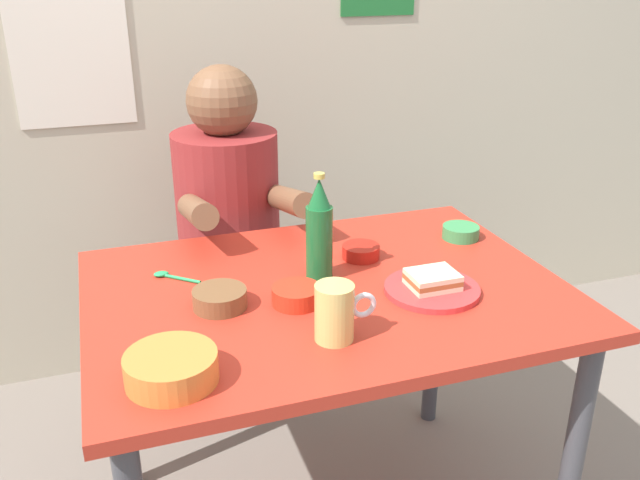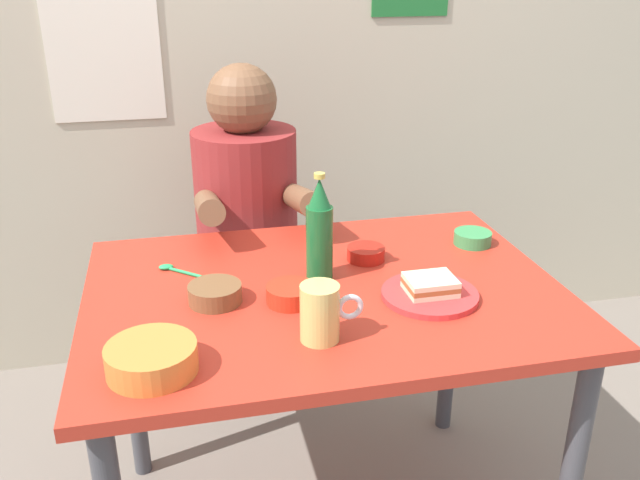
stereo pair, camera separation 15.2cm
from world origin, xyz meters
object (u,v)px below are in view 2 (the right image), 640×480
at_px(person_seated, 246,196).
at_px(dip_bowl_green, 473,237).
at_px(plate_orange, 430,295).
at_px(beer_bottle, 320,232).
at_px(stool, 251,312).
at_px(sandwich, 430,285).
at_px(dining_table, 325,322).
at_px(beer_mug, 321,313).

distance_m(person_seated, dip_bowl_green, 0.72).
xyz_separation_m(plate_orange, beer_bottle, (-0.22, 0.16, 0.11)).
height_order(stool, beer_bottle, beer_bottle).
distance_m(plate_orange, sandwich, 0.02).
relative_size(beer_bottle, dip_bowl_green, 2.62).
distance_m(dining_table, person_seated, 0.64).
height_order(person_seated, plate_orange, person_seated).
distance_m(stool, beer_mug, 0.96).
height_order(person_seated, dip_bowl_green, person_seated).
distance_m(plate_orange, beer_bottle, 0.29).
bearing_deg(sandwich, dip_bowl_green, 49.60).
height_order(stool, plate_orange, plate_orange).
relative_size(person_seated, beer_mug, 5.71).
distance_m(person_seated, beer_mug, 0.84).
bearing_deg(beer_mug, plate_orange, 23.24).
bearing_deg(sandwich, beer_mug, -156.76).
bearing_deg(stool, sandwich, -65.87).
distance_m(dining_table, beer_bottle, 0.22).
bearing_deg(dip_bowl_green, dining_table, -159.88).
xyz_separation_m(person_seated, beer_bottle, (0.11, -0.56, 0.09)).
xyz_separation_m(plate_orange, beer_mug, (-0.28, -0.12, 0.05)).
distance_m(person_seated, beer_bottle, 0.58).
relative_size(dining_table, plate_orange, 5.00).
bearing_deg(dip_bowl_green, beer_bottle, -166.42).
bearing_deg(dip_bowl_green, person_seated, 140.49).
bearing_deg(plate_orange, person_seated, 114.46).
relative_size(stool, plate_orange, 2.05).
bearing_deg(dining_table, beer_mug, -105.03).
bearing_deg(beer_bottle, plate_orange, -35.36).
bearing_deg(person_seated, beer_bottle, -79.26).
bearing_deg(sandwich, stool, 114.13).
xyz_separation_m(beer_mug, beer_bottle, (0.06, 0.28, 0.06)).
relative_size(plate_orange, sandwich, 2.00).
relative_size(person_seated, plate_orange, 3.27).
distance_m(stool, person_seated, 0.42).
xyz_separation_m(stool, plate_orange, (0.33, -0.73, 0.40)).
bearing_deg(person_seated, plate_orange, -65.54).
bearing_deg(stool, person_seated, -90.00).
relative_size(dining_table, beer_mug, 8.73).
height_order(dining_table, beer_mug, beer_mug).
bearing_deg(person_seated, dining_table, -80.24).
height_order(dining_table, stool, dining_table).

